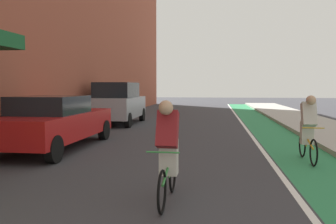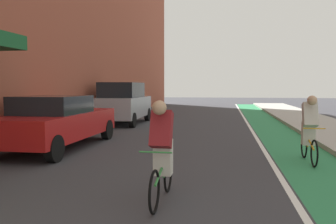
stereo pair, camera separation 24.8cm
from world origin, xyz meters
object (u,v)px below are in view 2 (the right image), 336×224
(parked_sedan_red, at_px, (56,121))
(cyclist_mid, at_px, (309,129))
(parked_suv_silver, at_px, (123,103))
(cyclist_lead, at_px, (162,151))

(parked_sedan_red, relative_size, cyclist_mid, 2.88)
(parked_sedan_red, relative_size, parked_suv_silver, 1.13)
(cyclist_mid, bearing_deg, cyclist_lead, -131.09)
(parked_suv_silver, height_order, cyclist_mid, parked_suv_silver)
(parked_sedan_red, height_order, cyclist_mid, cyclist_mid)
(parked_sedan_red, xyz_separation_m, cyclist_lead, (3.87, -4.19, 0.02))
(parked_sedan_red, distance_m, parked_suv_silver, 6.82)
(parked_sedan_red, height_order, cyclist_lead, cyclist_lead)
(parked_sedan_red, relative_size, cyclist_lead, 2.87)
(parked_sedan_red, bearing_deg, cyclist_mid, -6.86)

